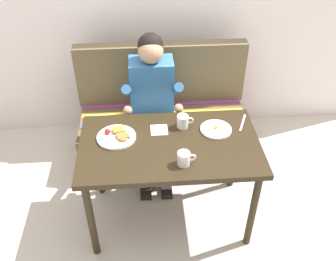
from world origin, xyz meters
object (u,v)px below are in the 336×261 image
person (152,94)px  plate_eggs (216,129)px  plate_breakfast (117,136)px  coffee_mug_second (184,158)px  table (170,153)px  coffee_mug (183,121)px  napkin (159,130)px  couch (163,123)px  knife (243,123)px

person → plate_eggs: (0.42, -0.47, -0.00)m
plate_breakfast → coffee_mug_second: (0.42, -0.29, 0.04)m
person → coffee_mug_second: person is taller
table → coffee_mug_second: coffee_mug_second is taller
person → coffee_mug_second: 0.81m
table → coffee_mug: size_ratio=10.17×
plate_breakfast → napkin: (0.29, 0.06, -0.01)m
plate_eggs → plate_breakfast: bearing=-177.3°
couch → person: person is taller
person → plate_breakfast: 0.57m
coffee_mug → knife: 0.43m
table → napkin: 0.18m
table → couch: couch is taller
person → plate_breakfast: bearing=-117.0°
table → plate_breakfast: (-0.35, 0.08, 0.09)m
table → coffee_mug_second: (0.07, -0.21, 0.13)m
table → plate_breakfast: plate_breakfast is taller
plate_breakfast → plate_eggs: bearing=2.7°
plate_breakfast → knife: 0.89m
person → napkin: size_ratio=10.18×
coffee_mug_second → knife: bearing=40.2°
knife → person: bearing=170.1°
table → napkin: (-0.06, 0.14, 0.09)m
couch → napkin: 0.74m
person → plate_eggs: size_ratio=5.60×
couch → coffee_mug_second: (0.07, -0.97, 0.45)m
napkin → coffee_mug_second: bearing=-69.0°
plate_eggs → couch: bearing=116.9°
couch → knife: 0.89m
plate_eggs → napkin: 0.39m
knife → table: bearing=-137.9°
plate_breakfast → coffee_mug: coffee_mug is taller
napkin → person: bearing=93.8°
plate_breakfast → coffee_mug: (0.46, 0.09, 0.04)m
coffee_mug → plate_breakfast: bearing=-168.7°
person → plate_breakfast: size_ratio=4.61×
napkin → knife: bearing=4.0°
person → coffee_mug: size_ratio=10.27×
table → person: bearing=98.8°
coffee_mug → knife: size_ratio=0.59×
table → plate_eggs: size_ratio=5.54×
table → knife: knife is taller
person → couch: bearing=62.3°
coffee_mug_second → person: bearing=101.6°
plate_eggs → coffee_mug_second: 0.41m
coffee_mug_second → napkin: (-0.13, 0.35, -0.04)m
table → coffee_mug_second: 0.25m
couch → coffee_mug_second: couch is taller
plate_eggs → coffee_mug_second: (-0.26, -0.32, 0.04)m
person → plate_breakfast: (-0.26, -0.51, 0.00)m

